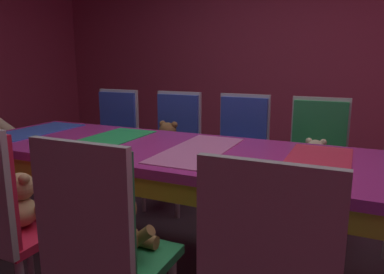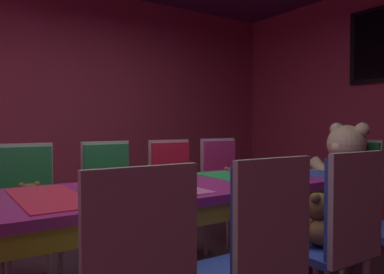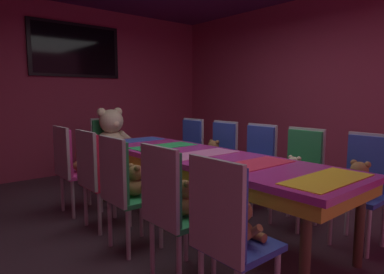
{
  "view_description": "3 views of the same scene",
  "coord_description": "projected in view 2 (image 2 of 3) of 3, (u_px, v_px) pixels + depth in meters",
  "views": [
    {
      "loc": [
        -1.87,
        -0.81,
        1.25
      ],
      "look_at": [
        0.09,
        0.08,
        0.79
      ],
      "focal_mm": 34.07,
      "sensor_mm": 36.0,
      "label": 1
    },
    {
      "loc": [
        2.03,
        -1.11,
        1.12
      ],
      "look_at": [
        -0.0,
        0.25,
        1.04
      ],
      "focal_mm": 35.16,
      "sensor_mm": 36.0,
      "label": 2
    },
    {
      "loc": [
        -2.19,
        -2.43,
        1.33
      ],
      "look_at": [
        -0.02,
        0.12,
        0.9
      ],
      "focal_mm": 31.36,
      "sensor_mm": 36.0,
      "label": 3
    }
  ],
  "objects": [
    {
      "name": "wall_left",
      "position": [
        53.0,
        102.0,
        4.46
      ],
      "size": [
        0.12,
        6.4,
        2.8
      ],
      "primitive_type": "cube",
      "color": "#99334C",
      "rests_on": "ground_plane"
    },
    {
      "name": "banquet_table",
      "position": [
        159.0,
        200.0,
        2.32
      ],
      "size": [
        0.9,
        3.08,
        0.75
      ],
      "color": "#B22D8C",
      "rests_on": "ground_plane"
    },
    {
      "name": "chair_left_1",
      "position": [
        26.0,
        198.0,
        2.7
      ],
      "size": [
        0.42,
        0.41,
        0.98
      ],
      "color": "#268C4C",
      "rests_on": "ground_plane"
    },
    {
      "name": "teddy_left_1",
      "position": [
        30.0,
        204.0,
        2.58
      ],
      "size": [
        0.22,
        0.28,
        0.27
      ],
      "color": "brown",
      "rests_on": "chair_left_1"
    },
    {
      "name": "chair_left_2",
      "position": [
        109.0,
        189.0,
        3.07
      ],
      "size": [
        0.42,
        0.41,
        0.98
      ],
      "color": "#268C4C",
      "rests_on": "ground_plane"
    },
    {
      "name": "teddy_left_2",
      "position": [
        116.0,
        194.0,
        2.95
      ],
      "size": [
        0.23,
        0.3,
        0.28
      ],
      "color": "olive",
      "rests_on": "chair_left_2"
    },
    {
      "name": "chair_left_3",
      "position": [
        173.0,
        183.0,
        3.37
      ],
      "size": [
        0.42,
        0.41,
        0.98
      ],
      "color": "red",
      "rests_on": "ground_plane"
    },
    {
      "name": "teddy_left_3",
      "position": [
        182.0,
        188.0,
        3.25
      ],
      "size": [
        0.23,
        0.29,
        0.27
      ],
      "color": "tan",
      "rests_on": "chair_left_3"
    },
    {
      "name": "chair_left_4",
      "position": [
        223.0,
        178.0,
        3.72
      ],
      "size": [
        0.42,
        0.41,
        0.98
      ],
      "color": "#CC338C",
      "rests_on": "ground_plane"
    },
    {
      "name": "teddy_left_4",
      "position": [
        232.0,
        182.0,
        3.6
      ],
      "size": [
        0.22,
        0.28,
        0.26
      ],
      "color": "olive",
      "rests_on": "chair_left_4"
    },
    {
      "name": "teddy_right_1",
      "position": [
        117.0,
        272.0,
        1.41
      ],
      "size": [
        0.21,
        0.27,
        0.26
      ],
      "rotation": [
        0.0,
        0.0,
        3.14
      ],
      "color": "beige",
      "rests_on": "chair_right_1"
    },
    {
      "name": "chair_right_2",
      "position": [
        260.0,
        248.0,
        1.6
      ],
      "size": [
        0.42,
        0.41,
        0.98
      ],
      "rotation": [
        0.0,
        0.0,
        3.14
      ],
      "color": "#2D47B2",
      "rests_on": "ground_plane"
    },
    {
      "name": "chair_right_3",
      "position": [
        342.0,
        227.0,
        1.93
      ],
      "size": [
        0.42,
        0.41,
        0.98
      ],
      "rotation": [
        0.0,
        0.0,
        3.14
      ],
      "color": "#2D47B2",
      "rests_on": "ground_plane"
    },
    {
      "name": "teddy_right_3",
      "position": [
        318.0,
        222.0,
        2.05
      ],
      "size": [
        0.24,
        0.32,
        0.3
      ],
      "rotation": [
        0.0,
        0.0,
        3.14
      ],
      "color": "brown",
      "rests_on": "chair_right_3"
    },
    {
      "name": "throne_chair",
      "position": [
        356.0,
        181.0,
        3.48
      ],
      "size": [
        0.41,
        0.42,
        0.98
      ],
      "rotation": [
        0.0,
        0.0,
        -1.57
      ],
      "color": "#268C4C",
      "rests_on": "ground_plane"
    },
    {
      "name": "king_teddy_bear",
      "position": [
        345.0,
        166.0,
        3.38
      ],
      "size": [
        0.72,
        0.56,
        0.68
      ],
      "rotation": [
        0.0,
        0.0,
        -1.57
      ],
      "color": "beige",
      "rests_on": "throne_chair"
    }
  ]
}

